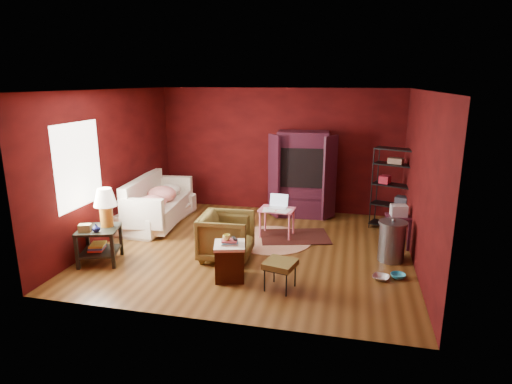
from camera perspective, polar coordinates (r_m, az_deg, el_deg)
room at (r=7.43m, az=-0.67°, el=2.62°), size 5.54×5.04×2.84m
sofa at (r=9.27m, az=-12.95°, el=-1.64°), size 0.73×2.15×0.83m
armchair at (r=7.28m, az=-3.95°, el=-5.62°), size 0.83×0.88×0.87m
pet_bowl_steel at (r=6.89m, az=16.37°, el=-10.18°), size 0.26×0.12×0.25m
pet_bowl_turquoise at (r=7.02m, az=18.46°, el=-10.00°), size 0.23×0.09×0.23m
vase at (r=7.33m, az=-20.54°, el=-4.52°), size 0.14×0.15×0.13m
mug at (r=6.44m, az=-3.95°, el=-5.97°), size 0.14×0.13×0.12m
side_table at (r=7.51m, az=-19.83°, el=-3.34°), size 0.78×0.78×1.24m
sofa_cushions at (r=9.25m, az=-13.10°, el=-1.48°), size 1.09×2.24×0.91m
hamper at (r=6.60m, az=-3.51°, el=-9.11°), size 0.56×0.56×0.65m
footstool at (r=6.25m, az=3.25°, el=-9.70°), size 0.51×0.51×0.43m
rug_round at (r=8.22m, az=2.06°, el=-6.35°), size 1.61×1.61×0.01m
rug_oriental at (r=8.37m, az=5.17°, el=-5.93°), size 1.49×1.19×0.01m
laptop_desk at (r=8.25m, az=2.83°, el=-2.62°), size 0.69×0.55×0.82m
tv_armoire at (r=9.46m, az=6.18°, el=2.55°), size 1.49×0.84×1.89m
wire_shelving at (r=8.97m, az=17.95°, el=0.81°), size 0.89×0.62×1.67m
small_stand at (r=8.11m, az=18.45°, el=-3.04°), size 0.45×0.45×0.80m
trash_can at (r=7.55m, az=17.65°, el=-6.23°), size 0.57×0.57×0.74m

